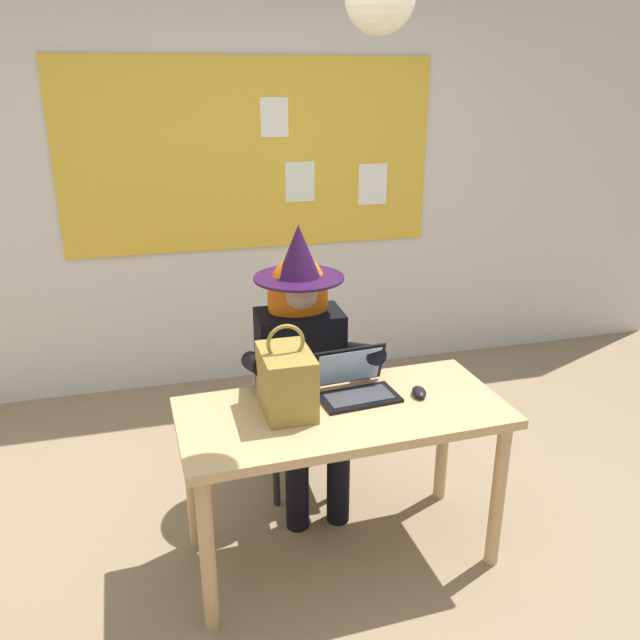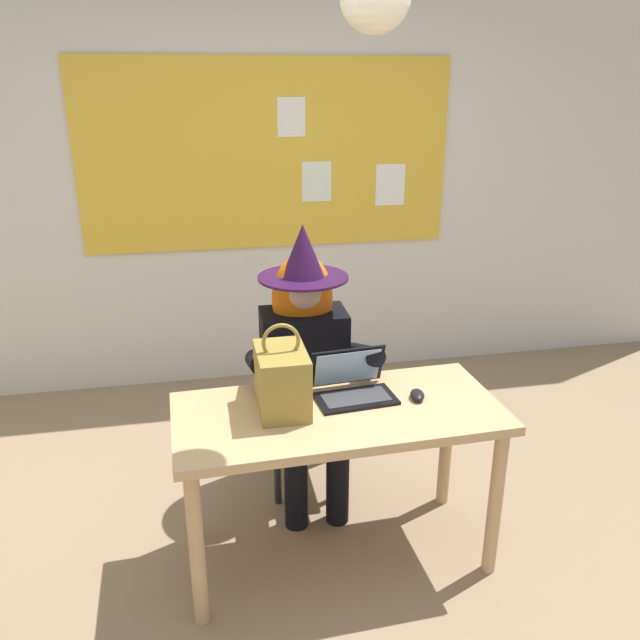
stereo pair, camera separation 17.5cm
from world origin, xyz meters
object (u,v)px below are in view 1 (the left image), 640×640
at_px(handbag, 286,380).
at_px(computer_mouse, 419,392).
at_px(desk_main, 343,430).
at_px(laptop, 355,385).
at_px(chair_at_desk, 298,392).
at_px(person_costumed, 302,351).

bearing_deg(handbag, computer_mouse, -2.52).
xyz_separation_m(desk_main, laptop, (0.09, 0.11, 0.15)).
bearing_deg(desk_main, laptop, 51.70).
distance_m(chair_at_desk, computer_mouse, 0.80).
bearing_deg(desk_main, person_costumed, 94.05).
xyz_separation_m(chair_at_desk, computer_mouse, (0.39, -0.65, 0.27)).
bearing_deg(laptop, handbag, -174.56).
relative_size(desk_main, computer_mouse, 13.23).
distance_m(desk_main, chair_at_desk, 0.69).
relative_size(chair_at_desk, laptop, 2.49).
relative_size(desk_main, laptop, 3.88).
relative_size(desk_main, handbag, 3.64).
relative_size(chair_at_desk, computer_mouse, 8.48).
bearing_deg(laptop, chair_at_desk, 97.02).
xyz_separation_m(desk_main, computer_mouse, (0.35, 0.02, 0.12)).
xyz_separation_m(chair_at_desk, handbag, (-0.19, -0.62, 0.38)).
bearing_deg(person_costumed, computer_mouse, 37.71).
relative_size(desk_main, chair_at_desk, 1.56).
bearing_deg(computer_mouse, chair_at_desk, 133.46).
xyz_separation_m(chair_at_desk, person_costumed, (-0.00, -0.12, 0.28)).
bearing_deg(handbag, laptop, 10.65).
height_order(person_costumed, computer_mouse, person_costumed).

